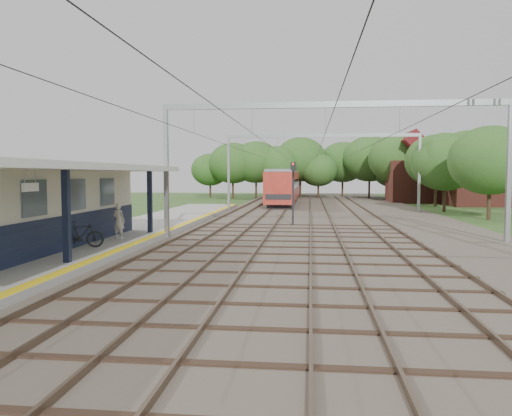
{
  "coord_description": "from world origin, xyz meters",
  "views": [
    {
      "loc": [
        2.45,
        -10.3,
        3.39
      ],
      "look_at": [
        -0.41,
        16.03,
        1.6
      ],
      "focal_mm": 35.0,
      "sensor_mm": 36.0,
      "label": 1
    }
  ],
  "objects_px": {
    "train": "(287,184)",
    "bicycle": "(81,235)",
    "person": "(119,221)",
    "signal_post": "(293,187)"
  },
  "relations": [
    {
      "from": "train",
      "to": "bicycle",
      "type": "bearing_deg",
      "value": -98.27
    },
    {
      "from": "bicycle",
      "to": "train",
      "type": "bearing_deg",
      "value": -24.46
    },
    {
      "from": "person",
      "to": "train",
      "type": "xyz_separation_m",
      "value": [
        6.0,
        41.66,
        0.92
      ]
    },
    {
      "from": "person",
      "to": "signal_post",
      "type": "relative_size",
      "value": 0.41
    },
    {
      "from": "bicycle",
      "to": "train",
      "type": "xyz_separation_m",
      "value": [
        6.48,
        44.56,
        1.22
      ]
    },
    {
      "from": "train",
      "to": "signal_post",
      "type": "xyz_separation_m",
      "value": [
        1.85,
        -32.04,
        0.46
      ]
    },
    {
      "from": "person",
      "to": "train",
      "type": "relative_size",
      "value": 0.05
    },
    {
      "from": "train",
      "to": "signal_post",
      "type": "relative_size",
      "value": 8.64
    },
    {
      "from": "person",
      "to": "train",
      "type": "bearing_deg",
      "value": -81.05
    },
    {
      "from": "train",
      "to": "signal_post",
      "type": "height_order",
      "value": "signal_post"
    }
  ]
}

